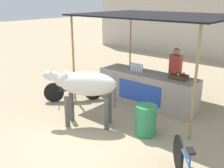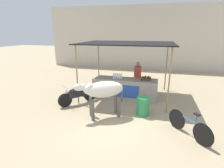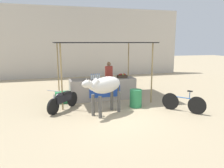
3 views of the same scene
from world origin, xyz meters
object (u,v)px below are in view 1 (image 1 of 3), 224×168
(water_barrel, at_px, (146,120))
(cow, at_px, (85,85))
(stall_counter, at_px, (147,89))
(motorcycle_parked, at_px, (73,87))
(cooler_box, at_px, (99,85))
(vendor_behind_counter, at_px, (175,74))
(fruit_crate, at_px, (179,76))

(water_barrel, distance_m, cow, 1.66)
(stall_counter, distance_m, cow, 2.21)
(stall_counter, xyz_separation_m, motorcycle_parked, (-1.88, -1.22, -0.05))
(cow, xyz_separation_m, motorcycle_parked, (-1.44, 0.87, -0.61))
(stall_counter, relative_size, cooler_box, 5.00)
(water_barrel, height_order, motorcycle_parked, motorcycle_parked)
(cooler_box, height_order, motorcycle_parked, motorcycle_parked)
(water_barrel, relative_size, cow, 0.41)
(vendor_behind_counter, height_order, water_barrel, vendor_behind_counter)
(fruit_crate, distance_m, water_barrel, 1.76)
(vendor_behind_counter, relative_size, water_barrel, 2.29)
(fruit_crate, bearing_deg, stall_counter, -176.71)
(water_barrel, xyz_separation_m, motorcycle_parked, (-2.87, 0.36, 0.07))
(cooler_box, relative_size, motorcycle_parked, 0.42)
(water_barrel, distance_m, motorcycle_parked, 2.89)
(vendor_behind_counter, bearing_deg, cow, -108.11)
(stall_counter, height_order, fruit_crate, fruit_crate)
(motorcycle_parked, bearing_deg, cow, -31.19)
(fruit_crate, xyz_separation_m, vendor_behind_counter, (-0.46, 0.70, -0.18))
(stall_counter, xyz_separation_m, vendor_behind_counter, (0.50, 0.75, 0.37))
(cooler_box, bearing_deg, water_barrel, -27.56)
(stall_counter, height_order, cooler_box, stall_counter)
(vendor_behind_counter, bearing_deg, motorcycle_parked, -140.33)
(fruit_crate, bearing_deg, motorcycle_parked, -155.82)
(fruit_crate, xyz_separation_m, water_barrel, (0.03, -1.63, -0.67))
(vendor_behind_counter, height_order, cow, vendor_behind_counter)
(cooler_box, relative_size, water_barrel, 0.83)
(cooler_box, xyz_separation_m, water_barrel, (2.83, -1.47, 0.12))
(stall_counter, bearing_deg, cooler_box, -176.97)
(water_barrel, bearing_deg, fruit_crate, 91.23)
(fruit_crate, relative_size, cooler_box, 0.73)
(motorcycle_parked, bearing_deg, stall_counter, 32.95)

